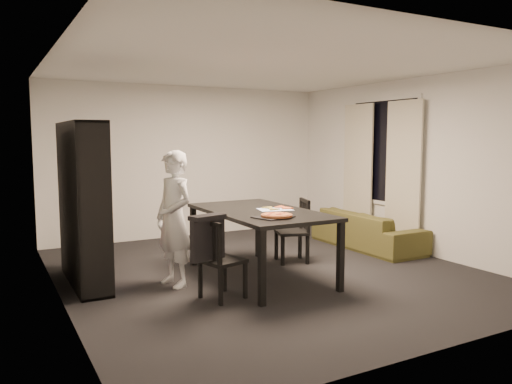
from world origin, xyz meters
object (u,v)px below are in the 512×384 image
baking_tray (273,217)px  pepperoni_pizza (277,215)px  sofa (367,229)px  person (174,219)px  bookshelf (83,204)px  chair_left (217,255)px  chair_right (298,226)px  dining_table (260,216)px

baking_tray → pepperoni_pizza: (0.03, -0.03, 0.02)m
pepperoni_pizza → sofa: pepperoni_pizza is taller
person → baking_tray: (0.89, -0.74, 0.06)m
bookshelf → sofa: bearing=-1.5°
chair_left → baking_tray: (0.68, -0.02, 0.35)m
chair_right → pepperoni_pizza: (-0.95, -1.02, 0.36)m
person → bookshelf: bearing=-138.1°
bookshelf → pepperoni_pizza: 2.28m
person → sofa: 3.40m
person → sofa: person is taller
bookshelf → person: size_ratio=1.21×
bookshelf → sofa: size_ratio=0.98×
person → baking_tray: 1.16m
chair_right → person: person is taller
bookshelf → chair_right: bookshelf is taller
bookshelf → chair_left: size_ratio=2.21×
chair_left → dining_table: bearing=-71.9°
pepperoni_pizza → sofa: 2.77m
chair_left → person: (-0.21, 0.72, 0.30)m
baking_tray → chair_right: bearing=45.3°
chair_right → pepperoni_pizza: pepperoni_pizza is taller
bookshelf → pepperoni_pizza: bearing=-36.7°
person → baking_tray: person is taller
baking_tray → sofa: (2.44, 1.22, -0.56)m
person → sofa: size_ratio=0.81×
dining_table → chair_right: bearing=27.0°
person → pepperoni_pizza: (0.92, -0.77, 0.08)m
person → pepperoni_pizza: bearing=35.6°
bookshelf → sofa: (4.23, -0.11, -0.67)m
chair_left → person: size_ratio=0.55×
sofa → pepperoni_pizza: bearing=117.4°
dining_table → chair_left: chair_left is taller
chair_left → baking_tray: size_ratio=2.15×
bookshelf → chair_right: (2.78, -0.35, -0.45)m
chair_left → baking_tray: bearing=-106.7°
chair_right → sofa: bearing=115.7°
chair_right → person: (-1.87, -0.25, 0.29)m
chair_left → sofa: bearing=-84.2°
person → pepperoni_pizza: size_ratio=4.50×
chair_right → person: 1.91m
sofa → bookshelf: bearing=88.5°
person → sofa: (3.33, 0.48, -0.50)m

